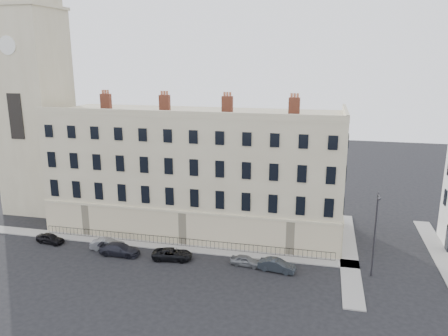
% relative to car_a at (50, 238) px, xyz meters
% --- Properties ---
extents(ground, '(160.00, 160.00, 0.00)m').
position_rel_car_a_xyz_m(ground, '(21.60, -2.84, -0.59)').
color(ground, black).
rests_on(ground, ground).
extents(terrace, '(36.22, 12.22, 17.00)m').
position_rel_car_a_xyz_m(terrace, '(15.63, 9.12, 6.91)').
color(terrace, '#BCAF8C').
rests_on(terrace, ground).
extents(church_tower, '(8.00, 8.13, 44.00)m').
position_rel_car_a_xyz_m(church_tower, '(-8.40, 11.15, 18.07)').
color(church_tower, '#BCAF8C').
rests_on(church_tower, ground).
extents(pavement_terrace, '(48.00, 2.00, 0.12)m').
position_rel_car_a_xyz_m(pavement_terrace, '(11.60, 2.16, -0.53)').
color(pavement_terrace, gray).
rests_on(pavement_terrace, ground).
extents(pavement_east_return, '(2.00, 24.00, 0.12)m').
position_rel_car_a_xyz_m(pavement_east_return, '(34.60, 5.16, -0.53)').
color(pavement_east_return, gray).
rests_on(pavement_east_return, ground).
extents(pavement_adjacent, '(2.00, 20.00, 0.12)m').
position_rel_car_a_xyz_m(pavement_adjacent, '(44.60, 7.16, -0.53)').
color(pavement_adjacent, gray).
rests_on(pavement_adjacent, ground).
extents(railings, '(35.00, 0.04, 0.96)m').
position_rel_car_a_xyz_m(railings, '(15.60, 2.56, -0.04)').
color(railings, black).
rests_on(railings, ground).
extents(car_a, '(3.63, 1.88, 1.18)m').
position_rel_car_a_xyz_m(car_a, '(0.00, 0.00, 0.00)').
color(car_a, black).
rests_on(car_a, ground).
extents(car_b, '(4.00, 1.91, 1.27)m').
position_rel_car_a_xyz_m(car_b, '(7.54, -0.12, 0.04)').
color(car_b, slate).
rests_on(car_b, ground).
extents(car_c, '(4.62, 1.90, 1.34)m').
position_rel_car_a_xyz_m(car_c, '(9.55, -1.12, 0.08)').
color(car_c, black).
rests_on(car_c, ground).
extents(car_d, '(4.62, 2.60, 1.22)m').
position_rel_car_a_xyz_m(car_d, '(15.67, -0.85, 0.02)').
color(car_d, black).
rests_on(car_d, ground).
extents(car_e, '(3.36, 1.60, 1.11)m').
position_rel_car_a_xyz_m(car_e, '(23.77, -0.48, -0.03)').
color(car_e, slate).
rests_on(car_e, ground).
extents(car_f, '(4.02, 1.90, 1.27)m').
position_rel_car_a_xyz_m(car_f, '(27.14, -1.01, 0.05)').
color(car_f, '#22272D').
rests_on(car_f, ground).
extents(streetlamp, '(0.30, 1.92, 8.88)m').
position_rel_car_a_xyz_m(streetlamp, '(36.59, 0.03, 4.33)').
color(streetlamp, '#313035').
rests_on(streetlamp, ground).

